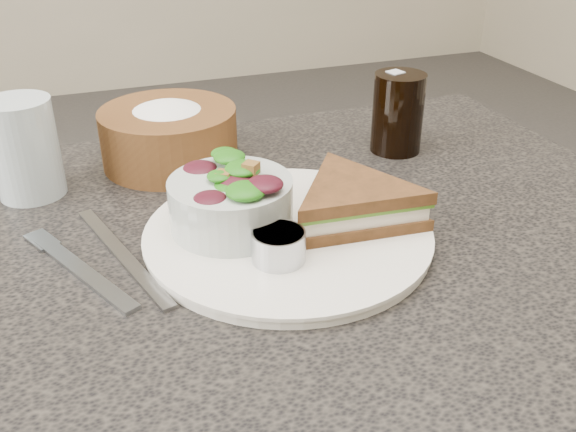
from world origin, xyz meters
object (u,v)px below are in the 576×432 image
at_px(dressing_ramekin, 278,246).
at_px(water_glass, 25,148).
at_px(dinner_plate, 288,235).
at_px(cola_glass, 398,109).
at_px(bread_basket, 168,127).
at_px(salad_bowl, 231,195).
at_px(sandwich, 353,203).

distance_m(dressing_ramekin, water_glass, 0.35).
distance_m(dinner_plate, cola_glass, 0.30).
bearing_deg(cola_glass, bread_basket, 167.91).
relative_size(salad_bowl, dressing_ramekin, 2.45).
relative_size(dinner_plate, dressing_ramekin, 5.66).
xyz_separation_m(dinner_plate, dressing_ramekin, (-0.03, -0.05, 0.02)).
height_order(dinner_plate, bread_basket, bread_basket).
bearing_deg(salad_bowl, dinner_plate, -26.49).
bearing_deg(water_glass, cola_glass, -3.68).
distance_m(sandwich, water_glass, 0.40).
distance_m(sandwich, cola_glass, 0.25).
distance_m(bread_basket, water_glass, 0.18).
relative_size(dinner_plate, bread_basket, 1.69).
distance_m(dinner_plate, salad_bowl, 0.08).
xyz_separation_m(sandwich, bread_basket, (-0.15, 0.25, 0.01)).
bearing_deg(dinner_plate, water_glass, 140.27).
xyz_separation_m(sandwich, dressing_ramekin, (-0.10, -0.04, -0.01)).
bearing_deg(sandwich, bread_basket, 124.98).
bearing_deg(water_glass, salad_bowl, -42.64).
relative_size(dinner_plate, salad_bowl, 2.31).
bearing_deg(bread_basket, salad_bowl, -83.78).
xyz_separation_m(dressing_ramekin, cola_glass, (0.26, 0.23, 0.03)).
relative_size(dressing_ramekin, cola_glass, 0.44).
bearing_deg(sandwich, cola_glass, 55.05).
bearing_deg(water_glass, dressing_ramekin, -49.46).
xyz_separation_m(sandwich, water_glass, (-0.33, 0.22, 0.02)).
xyz_separation_m(salad_bowl, water_glass, (-0.20, 0.19, 0.01)).
xyz_separation_m(dinner_plate, sandwich, (0.07, -0.01, 0.03)).
bearing_deg(dressing_ramekin, salad_bowl, 107.62).
height_order(salad_bowl, bread_basket, bread_basket).
relative_size(salad_bowl, bread_basket, 0.73).
relative_size(dinner_plate, water_glass, 2.54).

